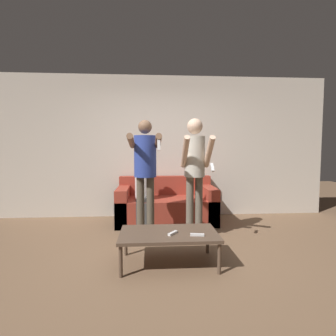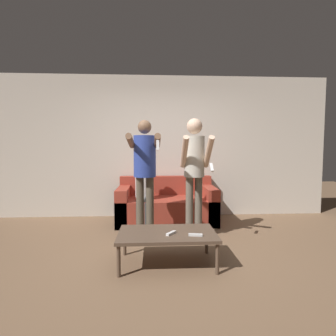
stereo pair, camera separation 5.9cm
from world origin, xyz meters
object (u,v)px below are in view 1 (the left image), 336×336
remote_near (197,235)px  person_seated (144,189)px  couch (166,206)px  person_standing_left (145,165)px  remote_far (173,233)px  coffee_table (169,235)px  person_standing_right (195,165)px

remote_near → person_seated: bearing=110.2°
couch → person_standing_left: person_standing_left is taller
person_standing_left → person_seated: 0.85m
remote_far → remote_near: bearing=-15.9°
coffee_table → couch: bearing=87.4°
person_seated → coffee_table: size_ratio=1.05×
coffee_table → remote_far: 0.09m
remote_near → coffee_table: bearing=154.5°
couch → coffee_table: couch is taller
person_seated → coffee_table: person_seated is taller
remote_near → remote_far: bearing=164.1°
person_standing_right → remote_far: bearing=-113.7°
couch → person_standing_right: (0.35, -0.92, 0.79)m
person_seated → person_standing_left: bearing=-86.6°
person_seated → remote_near: bearing=-69.8°
couch → person_seated: person_seated is taller
person_standing_left → remote_near: size_ratio=11.13×
person_standing_left → person_standing_right: size_ratio=0.98×
person_standing_right → remote_near: bearing=-97.8°
person_standing_left → remote_near: 1.31m
coffee_table → remote_near: remote_near is taller
person_standing_left → coffee_table: bearing=-71.3°
coffee_table → person_standing_right: bearing=62.0°
person_standing_right → couch: bearing=111.1°
coffee_table → remote_far: (0.04, -0.07, 0.04)m
couch → person_standing_left: size_ratio=1.01×
person_standing_left → remote_far: size_ratio=12.24×
person_standing_right → coffee_table: person_standing_right is taller
couch → remote_near: bearing=-83.2°
coffee_table → remote_far: remote_far is taller
remote_near → person_standing_left: bearing=121.1°
person_standing_right → coffee_table: 1.18m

